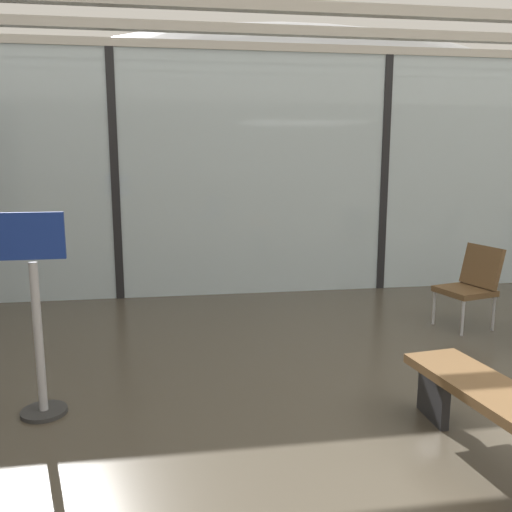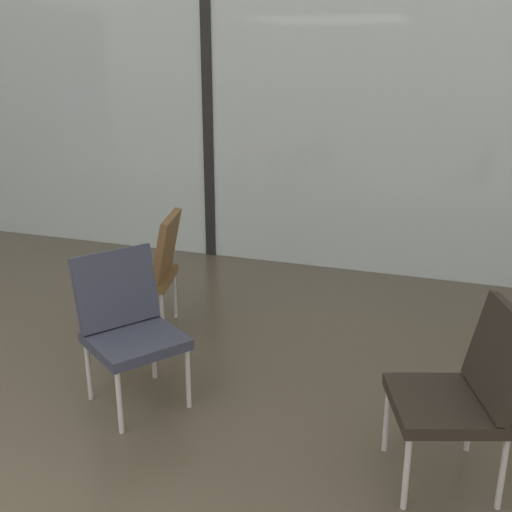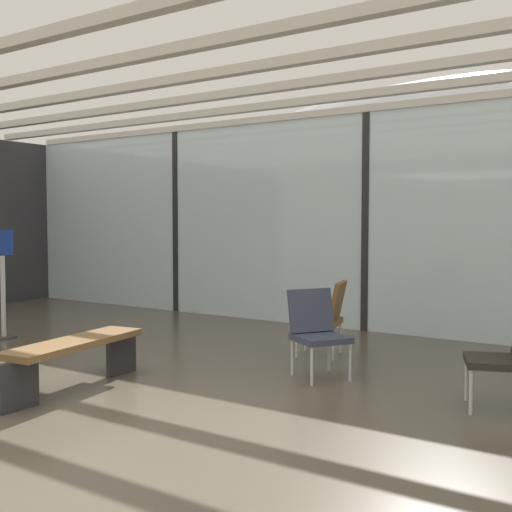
% 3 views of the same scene
% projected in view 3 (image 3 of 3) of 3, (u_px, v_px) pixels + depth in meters
% --- Properties ---
extents(ground_plane, '(60.00, 60.00, 0.00)m').
position_uv_depth(ground_plane, '(78.00, 436.00, 4.49)').
color(ground_plane, '#4C4438').
extents(glass_curtain_wall, '(14.00, 0.08, 3.08)m').
position_uv_depth(glass_curtain_wall, '(366.00, 222.00, 8.74)').
color(glass_curtain_wall, silver).
rests_on(glass_curtain_wall, ground).
extents(window_mullion_0, '(0.10, 0.12, 3.08)m').
position_uv_depth(window_mullion_0, '(177.00, 222.00, 10.66)').
color(window_mullion_0, black).
rests_on(window_mullion_0, ground).
extents(window_mullion_1, '(0.10, 0.12, 3.08)m').
position_uv_depth(window_mullion_1, '(366.00, 222.00, 8.74)').
color(window_mullion_1, black).
rests_on(window_mullion_1, ground).
extents(ceiling_slats, '(13.72, 6.72, 0.10)m').
position_uv_depth(ceiling_slats, '(230.00, 56.00, 5.90)').
color(ceiling_slats, beige).
rests_on(ceiling_slats, glass_curtain_wall).
extents(parked_airplane, '(14.34, 4.55, 4.55)m').
position_uv_depth(parked_airplane, '(445.00, 187.00, 13.13)').
color(parked_airplane, silver).
rests_on(parked_airplane, ground).
extents(lounge_chair_0, '(0.65, 0.63, 0.87)m').
position_uv_depth(lounge_chair_0, '(507.00, 351.00, 5.08)').
color(lounge_chair_0, '#28231E').
rests_on(lounge_chair_0, ground).
extents(lounge_chair_2, '(0.63, 0.60, 0.87)m').
position_uv_depth(lounge_chair_2, '(326.00, 314.00, 7.12)').
color(lounge_chair_2, brown).
rests_on(lounge_chair_2, ground).
extents(lounge_chair_3, '(0.70, 0.69, 0.87)m').
position_uv_depth(lounge_chair_3, '(317.00, 328.00, 6.20)').
color(lounge_chair_3, '#33384C').
rests_on(lounge_chair_3, ground).
extents(waiting_bench, '(0.59, 1.69, 0.47)m').
position_uv_depth(waiting_bench, '(75.00, 351.00, 5.69)').
color(waiting_bench, brown).
rests_on(waiting_bench, ground).
extents(info_sign, '(0.44, 0.32, 1.44)m').
position_uv_depth(info_sign, '(3.00, 288.00, 8.18)').
color(info_sign, '#333333').
rests_on(info_sign, ground).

